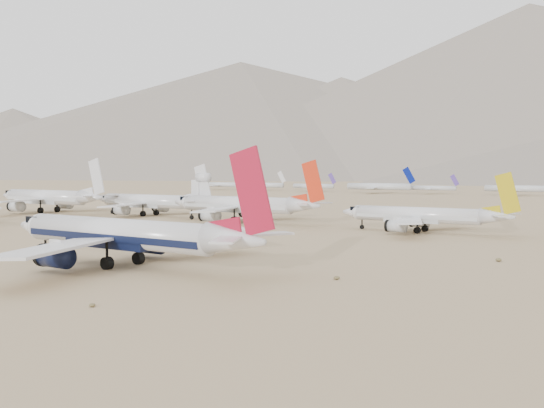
{
  "coord_description": "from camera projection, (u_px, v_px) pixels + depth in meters",
  "views": [
    {
      "loc": [
        62.6,
        -69.6,
        14.36
      ],
      "look_at": [
        -16.67,
        46.33,
        7.0
      ],
      "focal_mm": 40.0,
      "sensor_mm": 36.0,
      "label": 1
    }
  ],
  "objects": [
    {
      "name": "row2_gold_tail",
      "position": [
        423.0,
        216.0,
        143.62
      ],
      "size": [
        40.72,
        39.83,
        14.5
      ],
      "color": "silver",
      "rests_on": "ground"
    },
    {
      "name": "main_airliner",
      "position": [
        126.0,
        235.0,
        91.46
      ],
      "size": [
        50.44,
        49.26,
        17.8
      ],
      "color": "silver",
      "rests_on": "ground"
    },
    {
      "name": "row2_orange_tail",
      "position": [
        243.0,
        205.0,
        172.97
      ],
      "size": [
        49.65,
        48.57,
        17.71
      ],
      "color": "silver",
      "rests_on": "ground"
    },
    {
      "name": "row2_white_trijet",
      "position": [
        152.0,
        201.0,
        198.64
      ],
      "size": [
        48.0,
        46.91,
        17.01
      ],
      "color": "silver",
      "rests_on": "ground"
    },
    {
      "name": "ground",
      "position": [
        192.0,
        265.0,
        93.41
      ],
      "size": [
        7000.0,
        7000.0,
        0.0
      ],
      "primitive_type": "plane",
      "color": "#997D59",
      "rests_on": "ground"
    },
    {
      "name": "row2_white_twin",
      "position": [
        50.0,
        198.0,
        214.39
      ],
      "size": [
        53.6,
        52.45,
        19.15
      ],
      "color": "silver",
      "rests_on": "ground"
    }
  ]
}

